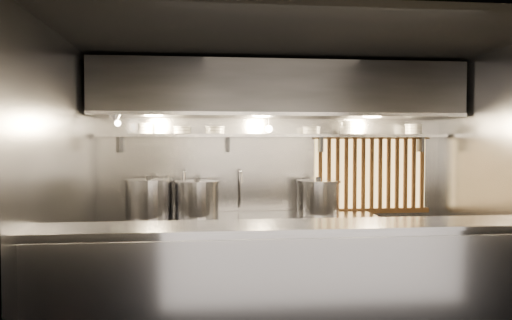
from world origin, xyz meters
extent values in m
plane|color=black|center=(0.00, 0.00, 0.00)|extent=(4.50, 4.50, 0.00)
plane|color=black|center=(0.00, 0.00, 2.80)|extent=(4.50, 4.50, 0.00)
plane|color=gray|center=(0.00, 1.50, 1.40)|extent=(4.50, 0.00, 4.50)
plane|color=gray|center=(-2.25, 0.00, 1.40)|extent=(0.00, 3.00, 3.00)
plane|color=gray|center=(2.25, 0.00, 1.40)|extent=(0.00, 3.00, 3.00)
cube|color=#99999E|center=(0.00, -0.95, 0.55)|extent=(4.50, 0.50, 1.10)
cube|color=#939399|center=(0.00, -1.21, 0.55)|extent=(4.50, 0.02, 1.01)
cube|color=#99999E|center=(0.00, -0.95, 1.11)|extent=(4.50, 0.56, 0.03)
cube|color=#99999E|center=(-0.30, 1.13, 0.45)|extent=(3.00, 0.70, 0.90)
cube|color=#99999E|center=(0.00, 1.32, 1.88)|extent=(4.40, 0.34, 0.04)
cube|color=#2D2D30|center=(0.00, 1.10, 2.42)|extent=(4.40, 0.80, 0.65)
cube|color=#99999E|center=(0.00, 0.70, 2.12)|extent=(4.40, 0.03, 0.04)
cube|color=#F7C66F|center=(1.30, 1.48, 1.38)|extent=(1.50, 0.02, 0.92)
cube|color=brown|center=(1.30, 1.43, 1.87)|extent=(1.56, 0.06, 0.06)
cube|color=brown|center=(1.30, 1.43, 0.89)|extent=(1.56, 0.06, 0.06)
cube|color=brown|center=(0.61, 1.43, 1.38)|extent=(0.04, 0.04, 0.92)
cube|color=brown|center=(0.72, 1.43, 1.38)|extent=(0.04, 0.04, 0.92)
cube|color=brown|center=(0.84, 1.43, 1.38)|extent=(0.04, 0.04, 0.92)
cube|color=brown|center=(0.95, 1.43, 1.38)|extent=(0.04, 0.04, 0.92)
cube|color=brown|center=(1.07, 1.43, 1.38)|extent=(0.04, 0.04, 0.92)
cube|color=brown|center=(1.18, 1.43, 1.38)|extent=(0.04, 0.04, 0.92)
cube|color=brown|center=(1.30, 1.43, 1.38)|extent=(0.04, 0.04, 0.92)
cube|color=brown|center=(1.42, 1.43, 1.38)|extent=(0.04, 0.04, 0.92)
cube|color=brown|center=(1.53, 1.43, 1.38)|extent=(0.04, 0.04, 0.92)
cube|color=brown|center=(1.65, 1.43, 1.38)|extent=(0.04, 0.04, 0.92)
cube|color=brown|center=(1.76, 1.43, 1.38)|extent=(0.04, 0.04, 0.92)
cube|color=brown|center=(1.88, 1.43, 1.38)|extent=(0.04, 0.04, 0.92)
cube|color=brown|center=(1.99, 1.43, 1.38)|extent=(0.04, 0.04, 0.92)
cylinder|color=silver|center=(-1.15, 1.45, 1.19)|extent=(0.03, 0.03, 0.48)
sphere|color=silver|center=(-1.15, 1.45, 1.43)|extent=(0.04, 0.04, 0.04)
cylinder|color=silver|center=(-1.15, 1.32, 1.43)|extent=(0.03, 0.26, 0.03)
sphere|color=silver|center=(-1.15, 1.19, 1.43)|extent=(0.04, 0.04, 0.04)
cylinder|color=silver|center=(-1.15, 1.19, 1.36)|extent=(0.03, 0.03, 0.14)
cylinder|color=silver|center=(-0.45, 1.45, 1.19)|extent=(0.03, 0.03, 0.48)
sphere|color=silver|center=(-0.45, 1.45, 1.43)|extent=(0.04, 0.04, 0.04)
cylinder|color=silver|center=(-0.45, 1.32, 1.43)|extent=(0.03, 0.26, 0.03)
sphere|color=silver|center=(-0.45, 1.19, 1.43)|extent=(0.04, 0.04, 0.04)
cylinder|color=silver|center=(-0.45, 1.19, 1.36)|extent=(0.03, 0.03, 0.14)
cone|color=#99999E|center=(-1.90, 0.85, 2.07)|extent=(0.25, 0.27, 0.20)
sphere|color=#FFE0B2|center=(-1.87, 0.83, 2.01)|extent=(0.07, 0.07, 0.07)
cylinder|color=#2D2D30|center=(-1.90, 0.95, 2.15)|extent=(0.02, 0.22, 0.02)
cylinder|color=#2D2D30|center=(-0.10, 1.20, 2.04)|extent=(0.01, 0.01, 0.12)
sphere|color=#FFE0B2|center=(-0.10, 1.20, 1.96)|extent=(0.09, 0.09, 0.09)
cylinder|color=#99999E|center=(-1.56, 1.11, 1.11)|extent=(0.60, 0.60, 0.43)
cylinder|color=#99999E|center=(-1.56, 1.11, 1.34)|extent=(0.63, 0.63, 0.03)
cylinder|color=#2D2D30|center=(-1.56, 1.11, 1.38)|extent=(0.06, 0.06, 0.04)
cylinder|color=#99999E|center=(-0.99, 1.13, 1.10)|extent=(0.69, 0.69, 0.40)
cylinder|color=#99999E|center=(-0.99, 1.13, 1.31)|extent=(0.72, 0.72, 0.03)
cylinder|color=#2D2D30|center=(-0.99, 1.13, 1.35)|extent=(0.06, 0.06, 0.04)
cylinder|color=#99999E|center=(0.51, 1.14, 1.10)|extent=(0.69, 0.69, 0.39)
cylinder|color=#99999E|center=(0.51, 1.14, 1.31)|extent=(0.73, 0.73, 0.03)
cylinder|color=#2D2D30|center=(0.51, 1.14, 1.34)|extent=(0.06, 0.06, 0.04)
cylinder|color=silver|center=(-1.62, 1.32, 1.92)|extent=(0.18, 0.18, 0.03)
cylinder|color=silver|center=(-1.62, 1.32, 1.96)|extent=(0.18, 0.18, 0.03)
cylinder|color=silver|center=(-1.62, 1.32, 2.00)|extent=(0.18, 0.18, 0.03)
cylinder|color=silver|center=(-1.62, 1.32, 2.02)|extent=(0.20, 0.20, 0.01)
cylinder|color=silver|center=(-1.17, 1.32, 1.92)|extent=(0.21, 0.21, 0.03)
cylinder|color=silver|center=(-1.17, 1.32, 1.96)|extent=(0.21, 0.21, 0.03)
cylinder|color=silver|center=(-1.17, 1.32, 1.99)|extent=(0.22, 0.22, 0.01)
cylinder|color=silver|center=(-0.76, 1.32, 1.92)|extent=(0.23, 0.23, 0.03)
cylinder|color=silver|center=(-0.76, 1.32, 1.96)|extent=(0.23, 0.23, 0.03)
cylinder|color=silver|center=(-0.76, 1.32, 1.99)|extent=(0.25, 0.25, 0.01)
cylinder|color=silver|center=(0.46, 1.32, 1.92)|extent=(0.22, 0.22, 0.03)
cylinder|color=silver|center=(0.46, 1.32, 1.96)|extent=(0.22, 0.22, 0.03)
cylinder|color=silver|center=(0.46, 1.32, 1.99)|extent=(0.23, 0.23, 0.01)
cylinder|color=silver|center=(0.92, 1.32, 1.92)|extent=(0.19, 0.19, 0.03)
cylinder|color=silver|center=(0.92, 1.32, 1.96)|extent=(0.19, 0.19, 0.03)
cylinder|color=silver|center=(0.92, 1.32, 2.00)|extent=(0.19, 0.19, 0.03)
cylinder|color=silver|center=(0.92, 1.32, 2.03)|extent=(0.19, 0.19, 0.03)
cylinder|color=silver|center=(0.92, 1.32, 2.06)|extent=(0.21, 0.21, 0.01)
cylinder|color=silver|center=(1.82, 1.32, 1.92)|extent=(0.22, 0.22, 0.03)
cylinder|color=silver|center=(1.82, 1.32, 1.96)|extent=(0.22, 0.22, 0.03)
cylinder|color=silver|center=(1.82, 1.32, 2.00)|extent=(0.22, 0.22, 0.03)
cylinder|color=silver|center=(1.82, 1.32, 2.02)|extent=(0.23, 0.23, 0.01)
camera|label=1|loc=(-0.92, -4.93, 1.79)|focal=35.00mm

